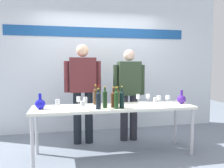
{
  "coord_description": "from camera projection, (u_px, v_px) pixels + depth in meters",
  "views": [
    {
      "loc": [
        -0.77,
        -3.43,
        1.4
      ],
      "look_at": [
        0.0,
        0.15,
        1.09
      ],
      "focal_mm": 37.14,
      "sensor_mm": 36.0,
      "label": 1
    }
  ],
  "objects": [
    {
      "name": "wine_bottle_5",
      "position": [
        99.0,
        97.0,
        3.61
      ],
      "size": [
        0.06,
        0.06,
        0.31
      ],
      "color": "black",
      "rests_on": "display_table"
    },
    {
      "name": "ground_plane",
      "position": [
        114.0,
        154.0,
        3.62
      ],
      "size": [
        10.0,
        10.0,
        0.0
      ],
      "primitive_type": "plane",
      "color": "slate"
    },
    {
      "name": "wine_glass_right_4",
      "position": [
        138.0,
        97.0,
        3.81
      ],
      "size": [
        0.06,
        0.06,
        0.15
      ],
      "color": "white",
      "rests_on": "display_table"
    },
    {
      "name": "wine_bottle_2",
      "position": [
        117.0,
        96.0,
        3.82
      ],
      "size": [
        0.07,
        0.07,
        0.28
      ],
      "color": "#433618",
      "rests_on": "display_table"
    },
    {
      "name": "wine_glass_right_2",
      "position": [
        168.0,
        98.0,
        3.78
      ],
      "size": [
        0.07,
        0.07,
        0.14
      ],
      "color": "white",
      "rests_on": "display_table"
    },
    {
      "name": "wine_bottle_0",
      "position": [
        122.0,
        99.0,
        3.38
      ],
      "size": [
        0.07,
        0.07,
        0.33
      ],
      "color": "black",
      "rests_on": "display_table"
    },
    {
      "name": "wine_glass_right_3",
      "position": [
        159.0,
        98.0,
        3.77
      ],
      "size": [
        0.07,
        0.07,
        0.13
      ],
      "color": "white",
      "rests_on": "display_table"
    },
    {
      "name": "wine_glass_left_1",
      "position": [
        79.0,
        99.0,
        3.61
      ],
      "size": [
        0.06,
        0.06,
        0.14
      ],
      "color": "white",
      "rests_on": "display_table"
    },
    {
      "name": "decanter_blue_right",
      "position": [
        181.0,
        99.0,
        3.78
      ],
      "size": [
        0.14,
        0.14,
        0.22
      ],
      "color": "#462093",
      "rests_on": "display_table"
    },
    {
      "name": "display_table",
      "position": [
        114.0,
        110.0,
        3.56
      ],
      "size": [
        2.47,
        0.64,
        0.76
      ],
      "color": "white",
      "rests_on": "ground"
    },
    {
      "name": "presenter_left",
      "position": [
        83.0,
        86.0,
        4.05
      ],
      "size": [
        0.64,
        0.22,
        1.75
      ],
      "color": "black",
      "rests_on": "ground"
    },
    {
      "name": "wine_glass_left_0",
      "position": [
        85.0,
        100.0,
        3.36
      ],
      "size": [
        0.06,
        0.06,
        0.17
      ],
      "color": "white",
      "rests_on": "display_table"
    },
    {
      "name": "wine_glass_right_0",
      "position": [
        155.0,
        100.0,
        3.54
      ],
      "size": [
        0.06,
        0.06,
        0.14
      ],
      "color": "white",
      "rests_on": "display_table"
    },
    {
      "name": "presenter_right",
      "position": [
        129.0,
        89.0,
        4.24
      ],
      "size": [
        0.6,
        0.22,
        1.67
      ],
      "color": "#27272F",
      "rests_on": "ground"
    },
    {
      "name": "wine_bottle_6",
      "position": [
        96.0,
        96.0,
        3.7
      ],
      "size": [
        0.07,
        0.07,
        0.32
      ],
      "color": "#51341D",
      "rests_on": "display_table"
    },
    {
      "name": "back_wall",
      "position": [
        99.0,
        60.0,
        4.92
      ],
      "size": [
        5.34,
        0.11,
        3.0
      ],
      "color": "white",
      "rests_on": "ground"
    },
    {
      "name": "wine_bottle_1",
      "position": [
        113.0,
        99.0,
        3.46
      ],
      "size": [
        0.07,
        0.07,
        0.31
      ],
      "color": "#4A2612",
      "rests_on": "display_table"
    },
    {
      "name": "wine_bottle_4",
      "position": [
        116.0,
        99.0,
        3.34
      ],
      "size": [
        0.07,
        0.07,
        0.32
      ],
      "color": "#1C3D1A",
      "rests_on": "display_table"
    },
    {
      "name": "wine_bottle_3",
      "position": [
        98.0,
        100.0,
        3.31
      ],
      "size": [
        0.07,
        0.07,
        0.3
      ],
      "color": "black",
      "rests_on": "display_table"
    },
    {
      "name": "wine_glass_right_1",
      "position": [
        148.0,
        96.0,
        3.93
      ],
      "size": [
        0.07,
        0.07,
        0.14
      ],
      "color": "white",
      "rests_on": "display_table"
    },
    {
      "name": "wine_bottle_7",
      "position": [
        105.0,
        98.0,
        3.41
      ],
      "size": [
        0.07,
        0.07,
        0.32
      ],
      "color": "#173317",
      "rests_on": "display_table"
    },
    {
      "name": "wine_glass_left_2",
      "position": [
        58.0,
        103.0,
        3.27
      ],
      "size": [
        0.06,
        0.06,
        0.15
      ],
      "color": "white",
      "rests_on": "display_table"
    },
    {
      "name": "wine_glass_left_3",
      "position": [
        83.0,
        104.0,
        3.23
      ],
      "size": [
        0.07,
        0.07,
        0.13
      ],
      "color": "white",
      "rests_on": "display_table"
    },
    {
      "name": "decanter_blue_left",
      "position": [
        40.0,
        104.0,
        3.31
      ],
      "size": [
        0.14,
        0.14,
        0.23
      ],
      "color": "#1817C1",
      "rests_on": "display_table"
    }
  ]
}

